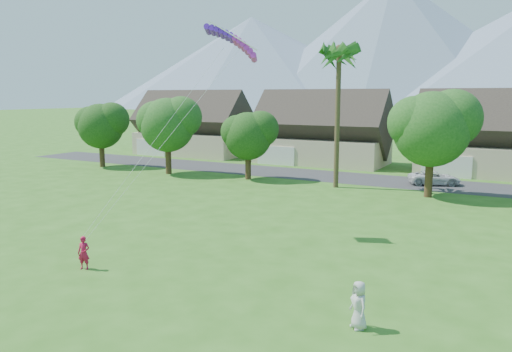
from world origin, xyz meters
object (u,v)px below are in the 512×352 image
Objects in this scene: parked_car at (434,178)px; parafoil_kite at (233,39)px; watcher at (359,305)px; kite_flyer at (84,253)px.

parafoil_kite is (-7.89, -22.32, 10.64)m from parked_car.
watcher is 31.26m from parked_car.
watcher is (13.18, 0.29, 0.07)m from kite_flyer.
watcher is 17.17m from parafoil_kite.
kite_flyer is 0.92× the size of watcher.
parafoil_kite reaches higher than watcher.
parked_car is 1.27× the size of parafoil_kite.
parafoil_kite reaches higher than kite_flyer.
kite_flyer is 0.35× the size of parked_car.
parked_car is 25.95m from parafoil_kite.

